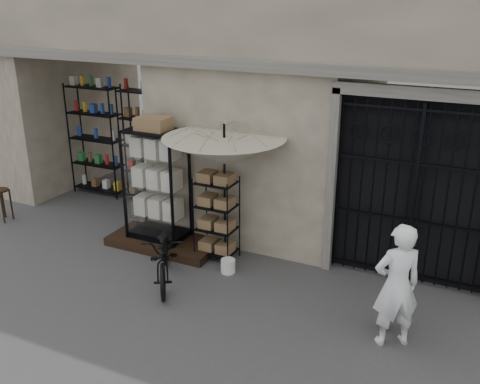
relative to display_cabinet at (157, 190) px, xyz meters
The scene contains 13 objects.
ground 3.18m from the display_cabinet, 32.49° to the right, with size 80.00×80.00×0.00m, color black.
shop_recess 2.34m from the display_cabinet, 148.89° to the left, with size 3.00×1.70×3.00m, color black.
shop_shelving 2.64m from the display_cabinet, 140.09° to the left, with size 2.70×0.50×2.50m, color black.
iron_gate 4.36m from the display_cabinet, ahead, with size 2.50×0.21×3.00m.
step_platform 0.97m from the display_cabinet, 25.24° to the right, with size 2.00×0.90×0.15m, color black.
display_cabinet is the anchor object (origin of this frame).
wire_rack 1.26m from the display_cabinet, ahead, with size 0.72×0.58×1.47m.
market_umbrella 1.69m from the display_cabinet, ahead, with size 1.97×2.00×2.85m.
white_bucket 1.91m from the display_cabinet, 14.85° to the right, with size 0.24×0.24×0.23m, color white.
bicycle 1.74m from the display_cabinet, 52.55° to the right, with size 0.60×0.90×1.72m, color black.
wooden_stool 3.53m from the display_cabinet, behind, with size 0.33×0.33×0.66m.
steel_bollard 4.40m from the display_cabinet, 12.40° to the right, with size 0.15×0.15×0.82m, color slate.
shopkeeper 4.67m from the display_cabinet, 15.28° to the right, with size 0.62×1.69×0.40m, color white.
Camera 1 is at (2.62, -5.75, 4.27)m, focal length 40.00 mm.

